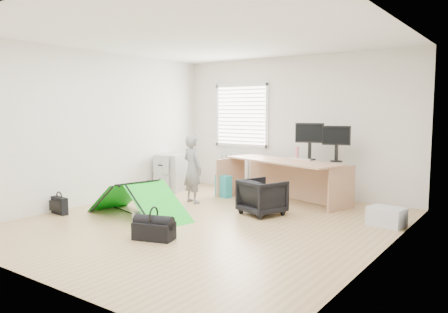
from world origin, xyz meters
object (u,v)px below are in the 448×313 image
Objects in this scene: monitor_left at (310,146)px; monitor_right at (336,149)px; person at (192,169)px; laptop_bag at (60,206)px; desk at (282,181)px; office_chair at (262,197)px; storage_crate at (387,217)px; duffel_bag at (154,231)px; thermos at (297,153)px; filing_cabinet at (172,172)px; kite at (138,200)px.

monitor_right is (0.50, 0.00, -0.01)m from monitor_left.
person reaches higher than laptop_bag.
office_chair is at bearing -62.88° from desk.
monitor_left is 1.05× the size of storage_crate.
monitor_right reaches higher than laptop_bag.
desk is 4.38× the size of duffel_bag.
storage_crate is (1.87, -0.90, -0.75)m from thermos.
filing_cabinet is 1.59× the size of monitor_right.
person reaches higher than duffel_bag.
laptop_bag is 2.23m from duffel_bag.
filing_cabinet is at bearing 111.77° from duffel_bag.
filing_cabinet is 0.62× the size of person.
office_chair is 1.21× the size of duffel_bag.
storage_crate is at bearing -19.30° from filing_cabinet.
person is 2.35m from duffel_bag.
filing_cabinet reaches higher than office_chair.
kite is at bearing 128.95° from duffel_bag.
thermos is (0.14, 0.33, 0.50)m from desk.
monitor_left is 0.50m from monitor_right.
person is at bearing 17.28° from office_chair.
monitor_left is 1.06× the size of monitor_right.
kite is (-1.70, -2.57, -0.74)m from monitor_left.
office_chair is 1.71× the size of laptop_bag.
monitor_left reaches higher than office_chair.
thermos is 0.13× the size of kite.
thermos reaches higher than kite.
duffel_bag is (1.06, -0.72, -0.16)m from kite.
monitor_left is at bearing 62.33° from duffel_bag.
monitor_left is at bearing -129.50° from person.
monitor_right is 3.60m from duffel_bag.
monitor_left is at bearing 163.39° from monitor_right.
thermos is 0.63× the size of laptop_bag.
desk is 2.97× the size of filing_cabinet.
monitor_right is 0.92× the size of duffel_bag.
person is (1.12, -0.69, 0.23)m from filing_cabinet.
filing_cabinet is at bearing 95.61° from laptop_bag.
filing_cabinet is 3.41m from monitor_right.
filing_cabinet is 1.33m from person.
monitor_right is 2.55m from person.
laptop_bag is at bearing 160.15° from duffel_bag.
office_chair reaches higher than duffel_bag.
filing_cabinet is at bearing -166.92° from thermos.
desk is 4.45× the size of monitor_left.
monitor_right reaches higher than thermos.
desk is at bearing -112.57° from thermos.
kite is at bearing 59.63° from office_chair.
laptop_bag is 0.71× the size of duffel_bag.
desk is 1.85× the size of person.
monitor_right is 0.27× the size of kite.
laptop_bag is (-0.06, -2.60, -0.24)m from filing_cabinet.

